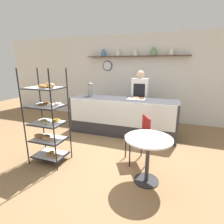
% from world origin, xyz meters
% --- Properties ---
extents(ground_plane, '(14.00, 14.00, 0.00)m').
position_xyz_m(ground_plane, '(0.00, 0.00, 0.00)').
color(ground_plane, olive).
extents(back_wall, '(10.00, 0.30, 2.70)m').
position_xyz_m(back_wall, '(-0.00, 2.69, 1.37)').
color(back_wall, white).
rests_on(back_wall, ground_plane).
extents(display_counter, '(2.75, 0.74, 0.94)m').
position_xyz_m(display_counter, '(0.00, 1.26, 0.47)').
color(display_counter, '#333338').
rests_on(display_counter, ground_plane).
extents(pastry_rack, '(0.65, 0.48, 1.73)m').
position_xyz_m(pastry_rack, '(-0.89, -0.54, 0.82)').
color(pastry_rack, black).
rests_on(pastry_rack, ground_plane).
extents(person_worker, '(0.44, 0.23, 1.64)m').
position_xyz_m(person_worker, '(0.33, 1.78, 0.89)').
color(person_worker, '#282833').
rests_on(person_worker, ground_plane).
extents(cafe_table, '(0.71, 0.71, 0.74)m').
position_xyz_m(cafe_table, '(0.93, -0.53, 0.56)').
color(cafe_table, '#262628').
rests_on(cafe_table, ground_plane).
extents(cafe_chair, '(0.52, 0.52, 0.88)m').
position_xyz_m(cafe_chair, '(0.71, 0.04, 0.54)').
color(cafe_chair, black).
rests_on(cafe_chair, ground_plane).
extents(coffee_carafe, '(0.15, 0.15, 0.37)m').
position_xyz_m(coffee_carafe, '(-0.96, 1.35, 1.12)').
color(coffee_carafe, gray).
rests_on(coffee_carafe, display_counter).
extents(donut_tray_counter, '(0.44, 0.31, 0.05)m').
position_xyz_m(donut_tray_counter, '(0.34, 1.35, 0.96)').
color(donut_tray_counter, white).
rests_on(donut_tray_counter, display_counter).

